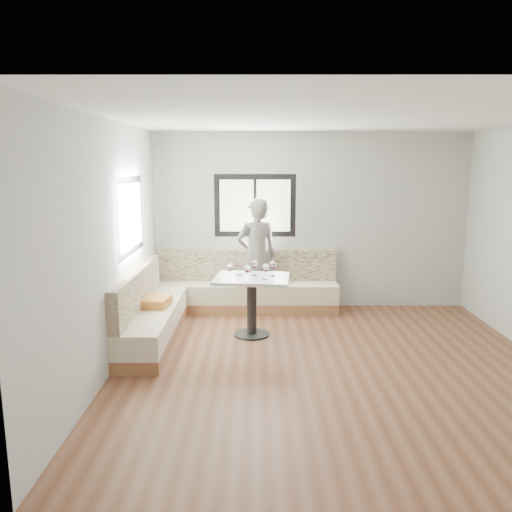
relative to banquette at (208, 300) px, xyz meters
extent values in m
cube|color=brown|center=(1.59, -1.63, -0.33)|extent=(5.00, 5.00, 0.01)
cube|color=white|center=(1.59, -1.63, 2.47)|extent=(5.00, 5.00, 0.01)
cube|color=#B7B7B2|center=(1.59, 0.87, 1.07)|extent=(5.00, 0.01, 2.80)
cube|color=#B7B7B2|center=(1.59, -4.13, 1.07)|extent=(5.00, 0.01, 2.80)
cube|color=#B7B7B2|center=(-0.91, -1.63, 1.07)|extent=(0.01, 5.00, 2.80)
cube|color=black|center=(0.69, 0.86, 1.32)|extent=(1.30, 0.02, 1.00)
cube|color=black|center=(-0.90, -0.73, 1.32)|extent=(0.02, 1.30, 1.00)
cube|color=#98613E|center=(0.54, 0.60, -0.25)|extent=(2.90, 0.55, 0.16)
cube|color=beige|center=(0.54, 0.60, -0.03)|extent=(2.90, 0.55, 0.29)
cube|color=beige|center=(0.54, 0.80, 0.37)|extent=(2.90, 0.14, 0.50)
cube|color=#98613E|center=(-0.63, -0.80, -0.25)|extent=(0.55, 2.25, 0.16)
cube|color=beige|center=(-0.63, -0.80, -0.03)|extent=(0.55, 2.25, 0.29)
cube|color=beige|center=(-0.84, -0.80, 0.37)|extent=(0.14, 2.25, 0.50)
cube|color=gold|center=(-0.65, -0.72, 0.18)|extent=(0.46, 0.46, 0.12)
cylinder|color=black|center=(0.65, -0.57, -0.32)|extent=(0.48, 0.48, 0.02)
cylinder|color=black|center=(0.65, -0.57, 0.05)|extent=(0.13, 0.13, 0.77)
cube|color=silver|center=(0.65, -0.57, 0.46)|extent=(1.06, 0.86, 0.04)
imported|color=slate|center=(0.72, 0.51, 0.57)|extent=(0.76, 0.63, 1.80)
cylinder|color=white|center=(0.49, -0.46, 0.50)|extent=(0.09, 0.09, 0.03)
sphere|color=black|center=(0.50, -0.45, 0.51)|extent=(0.02, 0.02, 0.02)
sphere|color=black|center=(0.48, -0.45, 0.51)|extent=(0.02, 0.02, 0.02)
sphere|color=black|center=(0.49, -0.47, 0.51)|extent=(0.02, 0.02, 0.02)
cylinder|color=white|center=(0.36, -0.67, 0.48)|extent=(0.07, 0.07, 0.01)
cylinder|color=white|center=(0.36, -0.67, 0.53)|extent=(0.01, 0.01, 0.09)
ellipsoid|color=white|center=(0.36, -0.67, 0.64)|extent=(0.09, 0.09, 0.11)
cylinder|color=#44070C|center=(0.36, -0.67, 0.61)|extent=(0.06, 0.06, 0.02)
cylinder|color=white|center=(0.60, -0.77, 0.48)|extent=(0.07, 0.07, 0.01)
cylinder|color=white|center=(0.60, -0.77, 0.53)|extent=(0.01, 0.01, 0.09)
ellipsoid|color=white|center=(0.60, -0.77, 0.64)|extent=(0.09, 0.09, 0.11)
cylinder|color=#44070C|center=(0.60, -0.77, 0.61)|extent=(0.06, 0.06, 0.02)
cylinder|color=white|center=(0.83, -0.71, 0.48)|extent=(0.07, 0.07, 0.01)
cylinder|color=white|center=(0.83, -0.71, 0.53)|extent=(0.01, 0.01, 0.09)
ellipsoid|color=white|center=(0.83, -0.71, 0.64)|extent=(0.09, 0.09, 0.11)
cylinder|color=#44070C|center=(0.83, -0.71, 0.61)|extent=(0.06, 0.06, 0.02)
cylinder|color=white|center=(0.68, -0.48, 0.48)|extent=(0.07, 0.07, 0.01)
cylinder|color=white|center=(0.68, -0.48, 0.53)|extent=(0.01, 0.01, 0.09)
ellipsoid|color=white|center=(0.68, -0.48, 0.64)|extent=(0.09, 0.09, 0.11)
cylinder|color=#44070C|center=(0.68, -0.48, 0.61)|extent=(0.06, 0.06, 0.02)
cylinder|color=white|center=(0.93, -0.52, 0.48)|extent=(0.07, 0.07, 0.01)
cylinder|color=white|center=(0.93, -0.52, 0.53)|extent=(0.01, 0.01, 0.09)
ellipsoid|color=white|center=(0.93, -0.52, 0.64)|extent=(0.09, 0.09, 0.11)
cylinder|color=#44070C|center=(0.93, -0.52, 0.61)|extent=(0.06, 0.06, 0.02)
cylinder|color=white|center=(0.46, -0.37, 0.48)|extent=(0.07, 0.07, 0.01)
cylinder|color=white|center=(0.46, -0.37, 0.53)|extent=(0.01, 0.01, 0.09)
ellipsoid|color=white|center=(0.46, -0.37, 0.64)|extent=(0.09, 0.09, 0.11)
cylinder|color=#44070C|center=(0.46, -0.37, 0.61)|extent=(0.06, 0.06, 0.02)
camera|label=1|loc=(0.72, -7.09, 1.97)|focal=35.00mm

